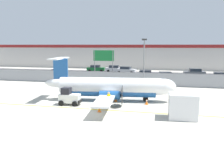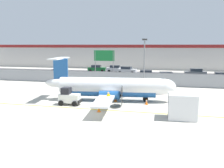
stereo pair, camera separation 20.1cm
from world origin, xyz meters
TOP-DOWN VIEW (x-y plane):
  - ground_plane at (0.00, 2.00)m, footprint 140.00×140.00m
  - perimeter_fence at (0.00, 18.00)m, footprint 98.00×0.10m
  - parking_lot_strip at (0.00, 29.50)m, footprint 98.00×17.00m
  - background_building at (0.00, 47.99)m, footprint 91.00×8.10m
  - commuter_airplane at (0.09, 6.26)m, footprint 15.21×16.08m
  - baggage_tug at (-3.96, 3.23)m, footprint 2.38×1.49m
  - ground_crew_worker at (0.52, 2.81)m, footprint 0.35×0.54m
  - cargo_container at (7.69, 0.80)m, footprint 2.49×2.11m
  - traffic_cone_near_left at (4.14, 5.27)m, footprint 0.36×0.36m
  - traffic_cone_near_right at (0.57, 5.89)m, footprint 0.36×0.36m
  - traffic_cone_far_left at (-0.00, 1.19)m, footprint 0.36×0.36m
  - traffic_cone_far_right at (-0.61, 6.98)m, footprint 0.36×0.36m
  - parked_car_0 at (-15.19, 23.38)m, footprint 4.31×2.24m
  - parked_car_1 at (-10.83, 35.41)m, footprint 4.39×2.44m
  - parked_car_2 at (-6.34, 35.74)m, footprint 4.29×2.18m
  - parked_car_3 at (-3.12, 33.14)m, footprint 4.33×2.29m
  - parked_car_4 at (2.00, 25.73)m, footprint 4.33×2.27m
  - parked_car_5 at (5.50, 23.58)m, footprint 4.36×2.35m
  - parked_car_6 at (11.23, 31.46)m, footprint 4.34×2.32m
  - parked_car_7 at (14.86, 25.05)m, footprint 4.29×2.20m
  - apron_light_pole at (2.78, 14.52)m, footprint 0.70×0.30m
  - highway_sign at (-4.68, 20.00)m, footprint 3.60×0.14m

SIDE VIEW (x-z plane):
  - ground_plane at x=0.00m, z-range 0.00..0.01m
  - parking_lot_strip at x=0.00m, z-range 0.00..0.12m
  - traffic_cone_near_left at x=4.14m, z-range -0.01..0.63m
  - traffic_cone_near_right at x=0.57m, z-range -0.01..0.63m
  - traffic_cone_far_left at x=0.00m, z-range -0.01..0.63m
  - traffic_cone_far_right at x=-0.61m, z-range -0.01..0.63m
  - baggage_tug at x=-3.96m, z-range -0.08..1.80m
  - parked_car_0 at x=-15.19m, z-range 0.10..1.68m
  - parked_car_1 at x=-10.83m, z-range 0.10..1.68m
  - parked_car_2 at x=-6.34m, z-range 0.10..1.68m
  - parked_car_3 at x=-3.12m, z-range 0.10..1.68m
  - parked_car_4 at x=2.00m, z-range 0.10..1.68m
  - parked_car_5 at x=5.50m, z-range 0.10..1.68m
  - parked_car_6 at x=11.23m, z-range 0.10..1.68m
  - parked_car_7 at x=14.86m, z-range 0.10..1.68m
  - ground_crew_worker at x=0.52m, z-range 0.10..1.80m
  - cargo_container at x=7.69m, z-range 0.00..2.20m
  - perimeter_fence at x=0.00m, z-range 0.07..2.17m
  - commuter_airplane at x=0.09m, z-range -0.86..4.06m
  - background_building at x=0.00m, z-range 0.01..6.51m
  - highway_sign at x=-4.68m, z-range 1.39..6.89m
  - apron_light_pole at x=2.78m, z-range 0.67..7.94m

